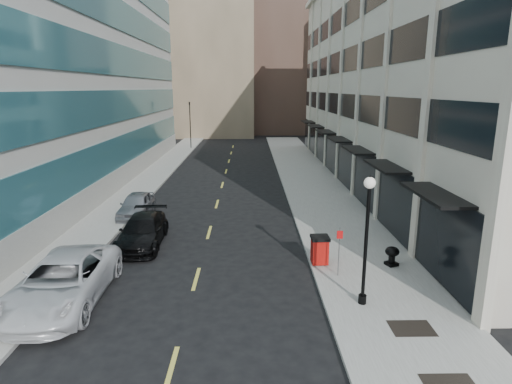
{
  "coord_description": "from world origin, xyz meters",
  "views": [
    {
      "loc": [
        2.27,
        -8.73,
        7.85
      ],
      "look_at": [
        2.58,
        11.23,
        2.99
      ],
      "focal_mm": 30.0,
      "sensor_mm": 36.0,
      "label": 1
    }
  ],
  "objects_px": {
    "traffic_signal": "(190,105)",
    "car_black_pickup": "(143,231)",
    "car_white_van": "(63,281)",
    "car_silver_sedan": "(137,205)",
    "trash_bin": "(320,249)",
    "sign_post": "(339,244)",
    "urn_planter": "(392,254)",
    "lamppost": "(367,230)"
  },
  "relations": [
    {
      "from": "traffic_signal",
      "to": "car_black_pickup",
      "type": "relative_size",
      "value": 1.36
    },
    {
      "from": "car_white_van",
      "to": "car_silver_sedan",
      "type": "xyz_separation_m",
      "value": [
        -0.13,
        11.16,
        -0.13
      ]
    },
    {
      "from": "traffic_signal",
      "to": "trash_bin",
      "type": "bearing_deg",
      "value": -74.31
    },
    {
      "from": "car_silver_sedan",
      "to": "trash_bin",
      "type": "xyz_separation_m",
      "value": [
        10.2,
        -7.97,
        0.11
      ]
    },
    {
      "from": "car_silver_sedan",
      "to": "traffic_signal",
      "type": "bearing_deg",
      "value": 91.52
    },
    {
      "from": "car_silver_sedan",
      "to": "car_white_van",
      "type": "bearing_deg",
      "value": -89.11
    },
    {
      "from": "car_black_pickup",
      "to": "sign_post",
      "type": "relative_size",
      "value": 2.41
    },
    {
      "from": "traffic_signal",
      "to": "urn_planter",
      "type": "height_order",
      "value": "traffic_signal"
    },
    {
      "from": "lamppost",
      "to": "urn_planter",
      "type": "relative_size",
      "value": 5.62
    },
    {
      "from": "traffic_signal",
      "to": "car_black_pickup",
      "type": "distance_m",
      "value": 36.36
    },
    {
      "from": "urn_planter",
      "to": "trash_bin",
      "type": "bearing_deg",
      "value": 176.04
    },
    {
      "from": "car_white_van",
      "to": "car_black_pickup",
      "type": "bearing_deg",
      "value": 75.39
    },
    {
      "from": "car_black_pickup",
      "to": "sign_post",
      "type": "xyz_separation_m",
      "value": [
        9.19,
        -4.14,
        0.8
      ]
    },
    {
      "from": "urn_planter",
      "to": "car_white_van",
      "type": "bearing_deg",
      "value": -167.4
    },
    {
      "from": "traffic_signal",
      "to": "sign_post",
      "type": "distance_m",
      "value": 41.9
    },
    {
      "from": "traffic_signal",
      "to": "urn_planter",
      "type": "relative_size",
      "value": 8.08
    },
    {
      "from": "lamppost",
      "to": "car_black_pickup",
      "type": "bearing_deg",
      "value": 145.72
    },
    {
      "from": "car_white_van",
      "to": "urn_planter",
      "type": "height_order",
      "value": "car_white_van"
    },
    {
      "from": "traffic_signal",
      "to": "lamppost",
      "type": "distance_m",
      "value": 44.2
    },
    {
      "from": "car_white_van",
      "to": "car_silver_sedan",
      "type": "height_order",
      "value": "car_white_van"
    },
    {
      "from": "traffic_signal",
      "to": "sign_post",
      "type": "relative_size",
      "value": 3.28
    },
    {
      "from": "car_white_van",
      "to": "trash_bin",
      "type": "distance_m",
      "value": 10.56
    },
    {
      "from": "traffic_signal",
      "to": "car_silver_sedan",
      "type": "xyz_separation_m",
      "value": [
        0.7,
        -30.84,
        -4.98
      ]
    },
    {
      "from": "urn_planter",
      "to": "traffic_signal",
      "type": "bearing_deg",
      "value": 109.86
    },
    {
      "from": "car_silver_sedan",
      "to": "lamppost",
      "type": "distance_m",
      "value": 16.31
    },
    {
      "from": "trash_bin",
      "to": "urn_planter",
      "type": "bearing_deg",
      "value": -5.78
    },
    {
      "from": "trash_bin",
      "to": "lamppost",
      "type": "bearing_deg",
      "value": -76.58
    },
    {
      "from": "sign_post",
      "to": "urn_planter",
      "type": "height_order",
      "value": "sign_post"
    },
    {
      "from": "car_white_van",
      "to": "lamppost",
      "type": "xyz_separation_m",
      "value": [
        11.07,
        -0.48,
        2.13
      ]
    },
    {
      "from": "car_silver_sedan",
      "to": "trash_bin",
      "type": "distance_m",
      "value": 12.94
    },
    {
      "from": "car_white_van",
      "to": "car_silver_sedan",
      "type": "relative_size",
      "value": 1.44
    },
    {
      "from": "trash_bin",
      "to": "lamppost",
      "type": "xyz_separation_m",
      "value": [
        1.0,
        -3.67,
        2.15
      ]
    },
    {
      "from": "car_silver_sedan",
      "to": "trash_bin",
      "type": "relative_size",
      "value": 3.36
    },
    {
      "from": "car_white_van",
      "to": "car_black_pickup",
      "type": "height_order",
      "value": "car_white_van"
    },
    {
      "from": "sign_post",
      "to": "traffic_signal",
      "type": "bearing_deg",
      "value": 106.25
    },
    {
      "from": "car_white_van",
      "to": "sign_post",
      "type": "bearing_deg",
      "value": 9.25
    },
    {
      "from": "car_black_pickup",
      "to": "lamppost",
      "type": "bearing_deg",
      "value": -36.21
    },
    {
      "from": "car_black_pickup",
      "to": "urn_planter",
      "type": "bearing_deg",
      "value": -16.62
    },
    {
      "from": "car_black_pickup",
      "to": "car_silver_sedan",
      "type": "relative_size",
      "value": 1.18
    },
    {
      "from": "car_white_van",
      "to": "car_black_pickup",
      "type": "xyz_separation_m",
      "value": [
        1.47,
        6.06,
        -0.13
      ]
    },
    {
      "from": "trash_bin",
      "to": "urn_planter",
      "type": "xyz_separation_m",
      "value": [
        3.2,
        -0.22,
        -0.17
      ]
    },
    {
      "from": "trash_bin",
      "to": "lamppost",
      "type": "distance_m",
      "value": 4.37
    }
  ]
}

